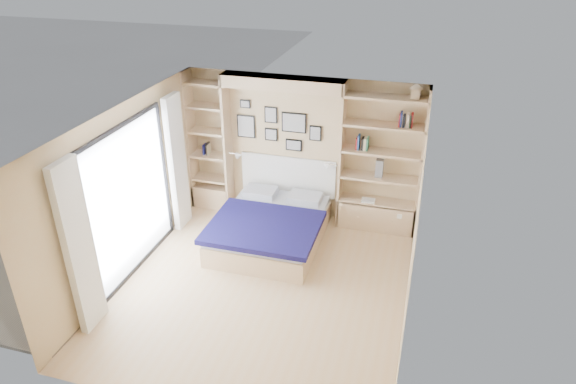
# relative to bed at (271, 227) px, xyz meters

# --- Properties ---
(ground) EXTENTS (4.50, 4.50, 0.00)m
(ground) POSITION_rel_bed_xyz_m (0.25, -1.18, -0.27)
(ground) COLOR tan
(ground) RESTS_ON ground
(room_shell) EXTENTS (4.50, 4.50, 4.50)m
(room_shell) POSITION_rel_bed_xyz_m (-0.14, 0.34, 0.80)
(room_shell) COLOR tan
(room_shell) RESTS_ON ground
(bed) EXTENTS (1.69, 2.10, 1.07)m
(bed) POSITION_rel_bed_xyz_m (0.00, 0.00, 0.00)
(bed) COLOR tan
(bed) RESTS_ON ground
(photo_gallery) EXTENTS (1.48, 0.02, 0.82)m
(photo_gallery) POSITION_rel_bed_xyz_m (-0.20, 1.04, 1.33)
(photo_gallery) COLOR black
(photo_gallery) RESTS_ON ground
(reading_lamps) EXTENTS (1.92, 0.12, 0.15)m
(reading_lamps) POSITION_rel_bed_xyz_m (-0.05, 0.82, 0.83)
(reading_lamps) COLOR silver
(reading_lamps) RESTS_ON ground
(shelf_decor) EXTENTS (3.61, 0.23, 2.03)m
(shelf_decor) POSITION_rel_bed_xyz_m (1.38, 0.88, 1.42)
(shelf_decor) COLOR #A51E1E
(shelf_decor) RESTS_ON ground
(deck) EXTENTS (3.20, 4.00, 0.05)m
(deck) POSITION_rel_bed_xyz_m (-3.35, -1.18, -0.27)
(deck) COLOR #675B4C
(deck) RESTS_ON ground
(deck_chair) EXTENTS (0.45, 0.72, 0.70)m
(deck_chair) POSITION_rel_bed_xyz_m (-2.69, -0.63, 0.06)
(deck_chair) COLOR tan
(deck_chair) RESTS_ON ground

